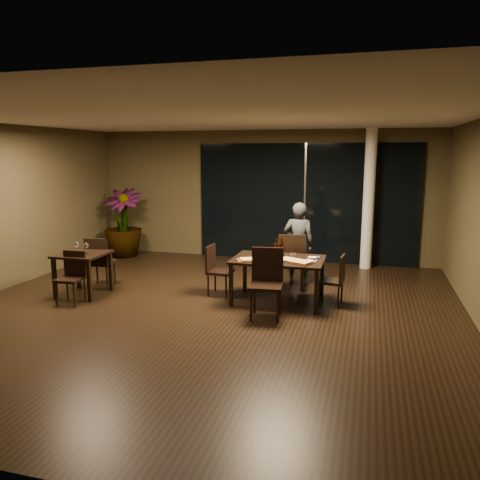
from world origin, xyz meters
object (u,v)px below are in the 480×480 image
side_table (83,260)px  bottle_a (276,248)px  chair_main_left (216,267)px  bottle_c (281,248)px  chair_main_near (267,279)px  chair_side_far (99,260)px  chair_main_right (336,277)px  bottle_b (283,250)px  potted_plant (123,223)px  chair_main_far (292,259)px  main_table (278,263)px  chair_side_near (72,274)px  diner (299,244)px

side_table → bottle_a: 3.41m
chair_main_left → bottle_c: 1.24m
chair_main_near → bottle_a: bottle_a is taller
chair_side_far → bottle_c: bottle_c is taller
chair_main_right → bottle_b: size_ratio=3.08×
potted_plant → bottle_b: size_ratio=5.96×
chair_side_far → bottle_b: (3.44, 0.04, 0.36)m
chair_main_far → bottle_b: chair_main_far is taller
chair_main_far → chair_main_near: size_ratio=1.00×
bottle_c → chair_main_left: bearing=178.5°
main_table → bottle_c: size_ratio=4.58×
chair_main_far → chair_main_near: 1.47m
side_table → bottle_c: (3.43, 0.61, 0.29)m
chair_main_right → chair_side_near: (-4.28, -1.00, 0.01)m
potted_plant → chair_main_near: bearing=-37.4°
chair_main_near → diner: diner is taller
side_table → chair_main_far: bearing=19.3°
chair_main_near → bottle_c: 0.90m
chair_side_near → diner: diner is taller
bottle_c → main_table: bearing=-106.5°
chair_main_near → chair_side_near: bearing=176.9°
chair_main_far → main_table: bearing=71.0°
diner → chair_side_far: bearing=19.2°
diner → chair_main_left: bearing=39.1°
chair_main_near → bottle_a: (-0.01, 0.79, 0.33)m
chair_main_left → bottle_a: size_ratio=2.64×
chair_main_near → chair_main_left: chair_main_near is taller
chair_main_left → bottle_c: size_ratio=2.69×
chair_main_near → chair_main_far: bearing=78.1°
chair_main_left → chair_side_near: 2.44m
chair_main_far → chair_side_near: 3.82m
potted_plant → chair_main_left: bearing=-37.1°
bottle_a → side_table: bearing=-170.6°
chair_side_near → potted_plant: bearing=102.2°
chair_side_far → chair_side_near: 0.89m
chair_main_left → bottle_c: bottle_c is taller
chair_side_far → bottle_a: bottle_a is taller
chair_main_near → diner: 1.92m
chair_side_far → bottle_a: bearing=174.0°
bottle_b → chair_main_near: bearing=-98.0°
chair_main_near → diner: size_ratio=0.67×
bottle_b → bottle_c: 0.10m
chair_side_far → chair_side_near: size_ratio=1.10×
chair_main_left → bottle_b: bearing=-92.1°
chair_main_near → potted_plant: 5.37m
side_table → diner: (3.56, 1.67, 0.17)m
chair_main_far → chair_side_far: size_ratio=1.12×
potted_plant → bottle_a: size_ratio=4.91×
chair_main_left → diner: size_ratio=0.56×
side_table → chair_side_far: chair_side_far is taller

